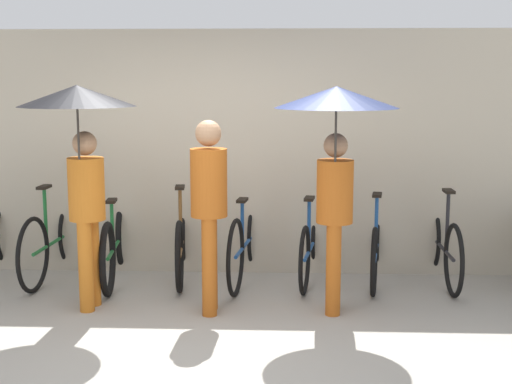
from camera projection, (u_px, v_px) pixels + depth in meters
The scene contains 12 objects.
ground_plane at pixel (191, 344), 5.58m from camera, with size 30.00×30.00×0.00m, color #9E998E.
back_wall at pixel (216, 153), 7.48m from camera, with size 13.58×0.12×2.55m.
parked_bicycle_1 at pixel (54, 240), 7.39m from camera, with size 0.44×1.80×1.03m.
parked_bicycle_2 at pixel (116, 244), 7.29m from camera, with size 0.44×1.80×1.00m.
parked_bicycle_3 at pixel (182, 243), 7.36m from camera, with size 0.44×1.68×1.00m.
parked_bicycle_4 at pixel (246, 242), 7.29m from camera, with size 0.44×1.84×0.97m.
parked_bicycle_5 at pixel (311, 245), 7.31m from camera, with size 0.44×1.69×1.01m.
parked_bicycle_6 at pixel (376, 246), 7.26m from camera, with size 0.46×1.69×1.10m.
parked_bicycle_7 at pixel (442, 245), 7.22m from camera, with size 0.44×1.71×1.10m.
pedestrian_leading at pixel (80, 135), 6.10m from camera, with size 1.00×1.00×2.00m.
pedestrian_center at pixel (209, 201), 6.18m from camera, with size 0.32×0.32×1.70m.
pedestrian_trailing at pixel (336, 135), 6.00m from camera, with size 1.04×1.04×1.99m.
Camera 1 is at (0.73, -5.29, 2.07)m, focal length 50.00 mm.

